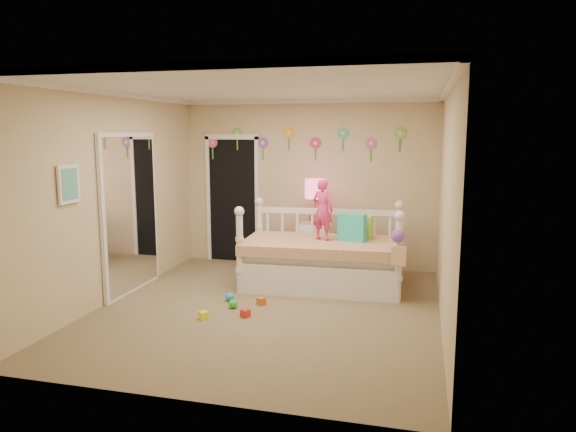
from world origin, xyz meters
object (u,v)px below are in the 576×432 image
(daybed, at_px, (322,245))
(child, at_px, (323,210))
(table_lamp, at_px, (315,194))
(nightstand, at_px, (315,248))

(daybed, relative_size, child, 2.59)
(daybed, xyz_separation_m, table_lamp, (-0.25, 0.72, 0.61))
(daybed, bearing_deg, child, 94.44)
(child, xyz_separation_m, table_lamp, (-0.25, 0.70, 0.12))
(daybed, bearing_deg, nightstand, 106.24)
(daybed, height_order, table_lamp, table_lamp)
(child, distance_m, table_lamp, 0.75)
(nightstand, height_order, table_lamp, table_lamp)
(daybed, distance_m, table_lamp, 0.97)
(child, height_order, table_lamp, child)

